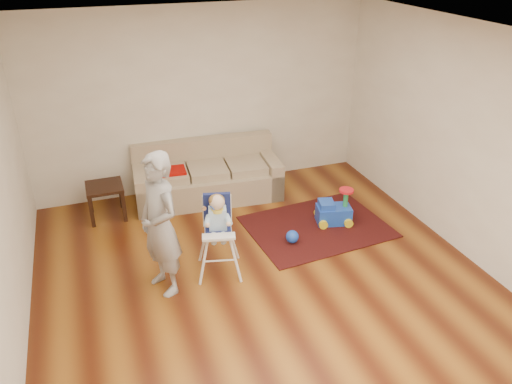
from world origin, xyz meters
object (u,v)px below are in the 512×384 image
object	(u,v)px
sofa	(207,172)
toy_ball	(292,237)
ride_on_toy	(334,206)
high_chair	(218,236)
side_table	(106,201)
adult	(160,225)

from	to	relation	value
sofa	toy_ball	bearing A→B (deg)	-61.99
ride_on_toy	high_chair	xyz separation A→B (m)	(-1.76, -0.53, 0.22)
high_chair	toy_ball	bearing A→B (deg)	27.47
ride_on_toy	high_chair	bearing A→B (deg)	-149.70
side_table	toy_ball	size ratio (longest dim) A/B	2.91
high_chair	adult	size ratio (longest dim) A/B	0.62
sofa	side_table	world-z (taller)	sofa
high_chair	adult	distance (m)	0.73
toy_ball	adult	bearing A→B (deg)	-168.34
side_table	toy_ball	xyz separation A→B (m)	(2.15, -1.49, -0.14)
sofa	side_table	size ratio (longest dim) A/B	4.49
toy_ball	adult	world-z (taller)	adult
sofa	toy_ball	size ratio (longest dim) A/B	13.07
toy_ball	high_chair	distance (m)	1.13
high_chair	adult	world-z (taller)	adult
high_chair	adult	xyz separation A→B (m)	(-0.65, -0.09, 0.32)
ride_on_toy	high_chair	distance (m)	1.85
sofa	high_chair	distance (m)	1.87
side_table	ride_on_toy	xyz separation A→B (m)	(2.87, -1.21, 0.02)
sofa	high_chair	xyz separation A→B (m)	(-0.35, -1.83, 0.08)
side_table	toy_ball	world-z (taller)	side_table
high_chair	sofa	bearing A→B (deg)	93.00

